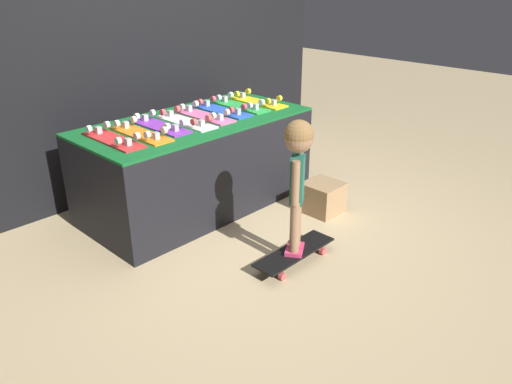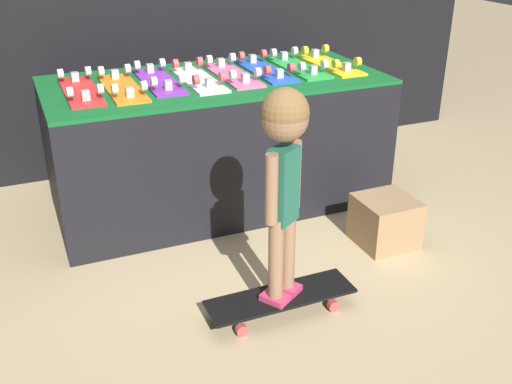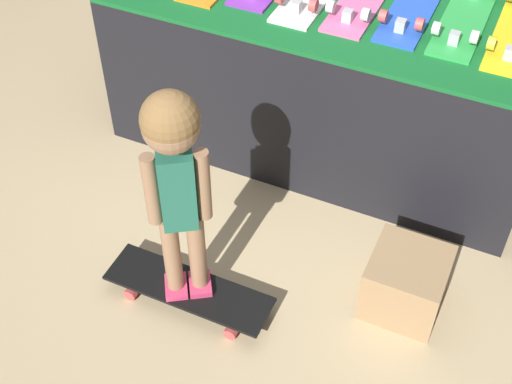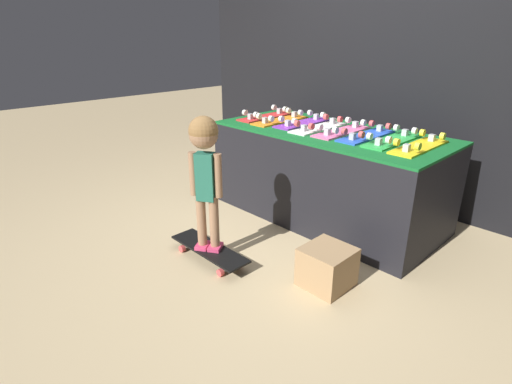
{
  "view_description": "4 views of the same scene",
  "coord_description": "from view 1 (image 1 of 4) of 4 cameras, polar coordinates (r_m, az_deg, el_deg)",
  "views": [
    {
      "loc": [
        -2.54,
        -2.52,
        1.95
      ],
      "look_at": [
        -0.1,
        -0.16,
        0.41
      ],
      "focal_mm": 35.0,
      "sensor_mm": 36.0,
      "label": 1
    },
    {
      "loc": [
        -1.12,
        -2.62,
        1.69
      ],
      "look_at": [
        -0.1,
        -0.2,
        0.44
      ],
      "focal_mm": 42.0,
      "sensor_mm": 36.0,
      "label": 2
    },
    {
      "loc": [
        0.84,
        -2.05,
        2.39
      ],
      "look_at": [
        0.01,
        -0.24,
        0.39
      ],
      "focal_mm": 50.0,
      "sensor_mm": 36.0,
      "label": 3
    },
    {
      "loc": [
        1.93,
        -2.12,
        1.56
      ],
      "look_at": [
        -0.03,
        -0.2,
        0.46
      ],
      "focal_mm": 28.0,
      "sensor_mm": 36.0,
      "label": 4
    }
  ],
  "objects": [
    {
      "name": "skateboard_green_on_rack",
      "position": [
        4.58,
        -1.86,
        9.91
      ],
      "size": [
        0.18,
        0.61,
        0.09
      ],
      "color": "green",
      "rests_on": "display_rack"
    },
    {
      "name": "skateboard_yellow_on_rack",
      "position": [
        4.72,
        0.2,
        10.37
      ],
      "size": [
        0.18,
        0.61,
        0.09
      ],
      "color": "yellow",
      "rests_on": "display_rack"
    },
    {
      "name": "display_rack",
      "position": [
        4.35,
        -6.77,
        3.23
      ],
      "size": [
        1.97,
        0.93,
        0.79
      ],
      "color": "black",
      "rests_on": "ground_plane"
    },
    {
      "name": "ground_plane",
      "position": [
        4.07,
        -0.65,
        -4.21
      ],
      "size": [
        16.0,
        16.0,
        0.0
      ],
      "primitive_type": "plane",
      "color": "tan"
    },
    {
      "name": "child",
      "position": [
        3.31,
        4.8,
        3.36
      ],
      "size": [
        0.22,
        0.2,
        0.97
      ],
      "rotation": [
        0.0,
        0.0,
        0.56
      ],
      "color": "#E03D6B",
      "rests_on": "skateboard_on_floor"
    },
    {
      "name": "skateboard_red_on_rack",
      "position": [
        3.8,
        -16.03,
        5.9
      ],
      "size": [
        0.18,
        0.61,
        0.09
      ],
      "color": "red",
      "rests_on": "display_rack"
    },
    {
      "name": "back_wall",
      "position": [
        4.76,
        -13.53,
        14.54
      ],
      "size": [
        4.63,
        0.1,
        2.38
      ],
      "color": "black",
      "rests_on": "ground_plane"
    },
    {
      "name": "storage_box",
      "position": [
        4.33,
        7.62,
        -0.61
      ],
      "size": [
        0.3,
        0.3,
        0.27
      ],
      "color": "#A37F56",
      "rests_on": "ground_plane"
    },
    {
      "name": "skateboard_pink_on_rack",
      "position": [
        4.29,
        -5.94,
        8.77
      ],
      "size": [
        0.18,
        0.61,
        0.09
      ],
      "color": "pink",
      "rests_on": "display_rack"
    },
    {
      "name": "skateboard_purple_on_rack",
      "position": [
        4.05,
        -10.93,
        7.52
      ],
      "size": [
        0.18,
        0.61,
        0.09
      ],
      "color": "purple",
      "rests_on": "display_rack"
    },
    {
      "name": "skateboard_orange_on_rack",
      "position": [
        3.89,
        -13.05,
        6.62
      ],
      "size": [
        0.18,
        0.61,
        0.09
      ],
      "color": "orange",
      "rests_on": "display_rack"
    },
    {
      "name": "skateboard_white_on_rack",
      "position": [
        4.14,
        -8.06,
        8.08
      ],
      "size": [
        0.18,
        0.61,
        0.09
      ],
      "color": "white",
      "rests_on": "display_rack"
    },
    {
      "name": "skateboard_on_floor",
      "position": [
        3.61,
        4.42,
        -6.96
      ],
      "size": [
        0.69,
        0.2,
        0.09
      ],
      "color": "black",
      "rests_on": "ground_plane"
    },
    {
      "name": "skateboard_blue_on_rack",
      "position": [
        4.44,
        -3.92,
        9.39
      ],
      "size": [
        0.18,
        0.61,
        0.09
      ],
      "color": "blue",
      "rests_on": "display_rack"
    }
  ]
}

